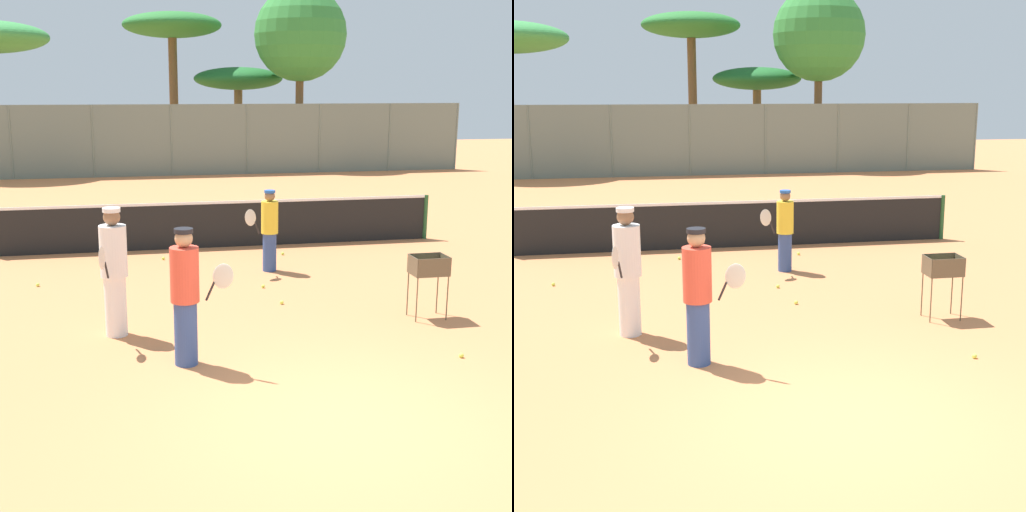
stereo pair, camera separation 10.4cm
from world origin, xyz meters
The scene contains 17 objects.
ground_plane centered at (0.00, 0.00, 0.00)m, with size 80.00×80.00×0.00m, color #D37F4C.
tennis_net centered at (0.00, 8.93, 0.56)m, with size 10.12×0.10×1.07m.
back_fence centered at (0.00, 22.81, 1.46)m, with size 25.39×0.08×2.92m.
tree_0 centered at (0.61, 28.43, 6.32)m, with size 4.70×4.70×7.05m.
tree_1 centered at (3.67, 27.85, 3.93)m, with size 4.28×4.28×4.53m.
tree_4 centered at (6.09, 25.39, 5.88)m, with size 4.16×4.16×7.99m.
player_white_outfit centered at (-2.38, 3.30, 0.99)m, with size 0.42×0.94×1.92m.
player_red_cap centered at (-1.47, 1.97, 0.95)m, with size 0.82×0.63×1.84m.
player_yellow_shirt centered at (0.64, 6.59, 0.85)m, with size 0.78×0.57×1.63m.
ball_cart centered at (2.48, 3.20, 0.78)m, with size 0.56×0.41×1.02m.
tennis_ball_0 centered at (0.38, 4.34, 0.03)m, with size 0.07×0.07×0.07m, color #D1E54C.
tennis_ball_1 centered at (0.27, 5.38, 0.03)m, with size 0.07×0.07×0.07m, color #D1E54C.
tennis_ball_2 centered at (1.23, 7.89, 0.03)m, with size 0.07×0.07×0.07m, color #D1E54C.
tennis_ball_3 centered at (-2.37, 5.87, 0.03)m, with size 0.07×0.07×0.07m, color #D1E54C.
tennis_ball_4 centered at (-3.80, 6.28, 0.03)m, with size 0.07×0.07×0.07m, color #D1E54C.
tennis_ball_5 centered at (-1.38, 7.94, 0.03)m, with size 0.07×0.07×0.07m, color #D1E54C.
tennis_ball_7 centered at (2.22, 1.47, 0.03)m, with size 0.07×0.07×0.07m, color #D1E54C.
Camera 2 is at (-2.18, -6.96, 3.59)m, focal length 50.00 mm.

